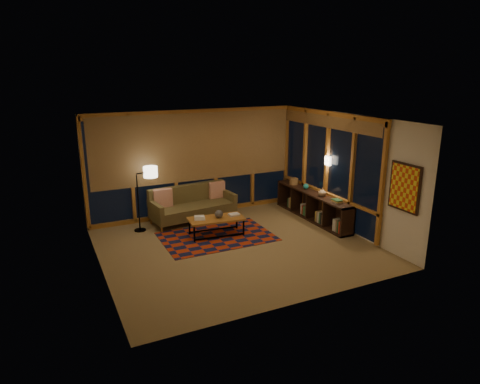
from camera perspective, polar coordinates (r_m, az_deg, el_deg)
name	(u,v)px	position (r m, az deg, el deg)	size (l,w,h in m)	color
floor	(236,247)	(9.17, -0.48, -7.32)	(5.50, 5.00, 0.01)	olive
ceiling	(236,119)	(8.48, -0.52, 9.69)	(5.50, 5.00, 0.01)	silver
walls	(236,186)	(8.73, -0.50, 0.85)	(5.51, 5.01, 2.70)	silver
window_wall_back	(196,163)	(10.92, -5.92, 3.84)	(5.30, 0.16, 2.60)	#B27C2F
window_wall_right	(326,167)	(10.58, 11.37, 3.23)	(0.16, 3.70, 2.60)	#B27C2F
wall_art	(404,187)	(8.81, 21.07, 0.58)	(0.06, 0.74, 0.94)	red
wall_sconce	(328,161)	(10.39, 11.66, 4.11)	(0.12, 0.18, 0.22)	#FFF2CF
sofa	(193,204)	(10.64, -6.26, -1.66)	(2.06, 0.83, 0.84)	brown
pillow_left	(163,198)	(10.50, -10.25, -0.77)	(0.46, 0.15, 0.46)	#C74120
pillow_right	(217,190)	(11.09, -3.13, 0.29)	(0.42, 0.14, 0.42)	#C74120
area_rug	(217,237)	(9.71, -3.10, -5.95)	(2.45, 1.64, 0.01)	#AF2F10
coffee_table	(216,227)	(9.73, -3.17, -4.62)	(1.24, 0.57, 0.41)	#B27C2F
book_stack_a	(199,218)	(9.60, -5.42, -3.46)	(0.22, 0.18, 0.07)	white
book_stack_b	(234,215)	(9.80, -0.80, -3.03)	(0.22, 0.18, 0.04)	white
ceramic_pot	(219,214)	(9.64, -2.83, -2.93)	(0.19, 0.19, 0.19)	black
floor_lamp	(138,200)	(10.10, -13.43, -1.03)	(0.50, 0.33, 1.50)	black
bookshelf	(312,206)	(10.89, 9.64, -1.79)	(0.40, 2.77, 0.69)	#351E16
basket	(294,181)	(11.45, 7.19, 1.43)	(0.22, 0.22, 0.17)	olive
teal_bowl	(306,186)	(11.03, 8.78, 0.74)	(0.14, 0.14, 0.14)	teal
vase	(322,192)	(10.48, 10.92, 0.00)	(0.20, 0.20, 0.21)	tan
shelf_book_stack	(337,201)	(10.07, 12.79, -1.15)	(0.19, 0.26, 0.08)	white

